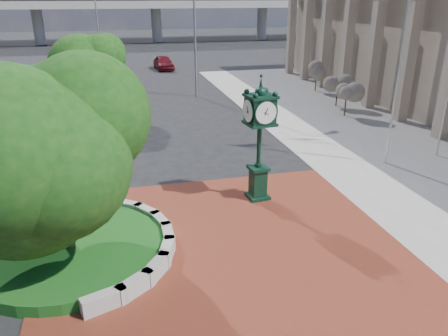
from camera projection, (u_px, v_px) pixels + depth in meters
ground at (219, 237)px, 15.53m from camera, size 200.00×200.00×0.00m
plaza at (226, 251)px, 14.62m from camera, size 12.00×12.00×0.04m
sidewalk at (424, 128)px, 28.12m from camera, size 20.00×50.00×0.04m
planter_wall at (141, 240)px, 14.82m from camera, size 2.96×6.77×0.54m
grass_bed at (71, 250)px, 14.34m from camera, size 6.10×6.10×0.40m
overpass at (125, 4)px, 76.19m from camera, size 90.00×12.00×7.50m
tree_planter at (56, 149)px, 13.03m from camera, size 5.20×5.20×6.33m
tree_street at (101, 70)px, 29.67m from camera, size 4.40×4.40×5.45m
post_clock at (259, 135)px, 17.43m from camera, size 1.18×1.18×5.13m
parked_car at (164, 63)px, 49.94m from camera, size 2.20×4.71×1.56m
flagpole_a at (399, 68)px, 20.50m from camera, size 1.48×0.17×9.44m
street_lamp_near at (198, 23)px, 34.88m from camera, size 2.25×0.58×10.06m
street_lamp_far at (100, 27)px, 48.40m from camera, size 1.79×0.27×7.98m
shrub_near at (347, 94)px, 30.36m from camera, size 1.20×1.20×2.20m
shrub_mid at (338, 86)px, 33.07m from camera, size 1.20×1.20×2.20m
shrub_far at (316, 73)px, 38.37m from camera, size 1.20×1.20×2.20m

